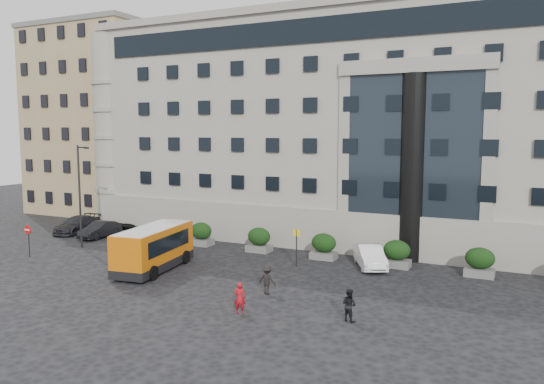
% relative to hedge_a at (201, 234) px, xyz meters
% --- Properties ---
extents(ground, '(120.00, 120.00, 0.00)m').
position_rel_hedge_a_xyz_m(ground, '(4.00, -7.80, -0.93)').
color(ground, black).
rests_on(ground, ground).
extents(civic_building, '(44.00, 24.00, 18.00)m').
position_rel_hedge_a_xyz_m(civic_building, '(10.00, 14.20, 8.07)').
color(civic_building, gray).
rests_on(civic_building, ground).
extents(entrance_column, '(1.80, 1.80, 13.00)m').
position_rel_hedge_a_xyz_m(entrance_column, '(16.00, 2.50, 5.57)').
color(entrance_column, black).
rests_on(entrance_column, ground).
extents(apartment_near, '(14.00, 14.00, 20.00)m').
position_rel_hedge_a_xyz_m(apartment_near, '(-20.00, 12.20, 9.07)').
color(apartment_near, '#957E56').
rests_on(apartment_near, ground).
extents(apartment_far, '(13.00, 13.00, 22.00)m').
position_rel_hedge_a_xyz_m(apartment_far, '(-23.00, 30.20, 10.07)').
color(apartment_far, '#7F5E4A').
rests_on(apartment_far, ground).
extents(hedge_a, '(1.80, 1.26, 1.84)m').
position_rel_hedge_a_xyz_m(hedge_a, '(0.00, 0.00, 0.00)').
color(hedge_a, '#565654').
rests_on(hedge_a, ground).
extents(hedge_b, '(1.80, 1.26, 1.84)m').
position_rel_hedge_a_xyz_m(hedge_b, '(5.20, 0.00, 0.00)').
color(hedge_b, '#565654').
rests_on(hedge_b, ground).
extents(hedge_c, '(1.80, 1.26, 1.84)m').
position_rel_hedge_a_xyz_m(hedge_c, '(10.40, 0.00, 0.00)').
color(hedge_c, '#565654').
rests_on(hedge_c, ground).
extents(hedge_d, '(1.80, 1.26, 1.84)m').
position_rel_hedge_a_xyz_m(hedge_d, '(15.60, 0.00, 0.00)').
color(hedge_d, '#565654').
rests_on(hedge_d, ground).
extents(hedge_e, '(1.80, 1.26, 1.84)m').
position_rel_hedge_a_xyz_m(hedge_e, '(20.80, 0.00, 0.00)').
color(hedge_e, '#565654').
rests_on(hedge_e, ground).
extents(street_lamp, '(1.16, 0.18, 8.00)m').
position_rel_hedge_a_xyz_m(street_lamp, '(-7.94, -4.80, 3.44)').
color(street_lamp, '#262628').
rests_on(street_lamp, ground).
extents(bus_stop_sign, '(0.50, 0.08, 2.52)m').
position_rel_hedge_a_xyz_m(bus_stop_sign, '(9.50, -2.80, 0.80)').
color(bus_stop_sign, '#262628').
rests_on(bus_stop_sign, ground).
extents(no_entry_sign, '(0.64, 0.16, 2.32)m').
position_rel_hedge_a_xyz_m(no_entry_sign, '(-9.00, -8.84, 0.72)').
color(no_entry_sign, '#262628').
rests_on(no_entry_sign, ground).
extents(minibus, '(3.34, 7.08, 2.84)m').
position_rel_hedge_a_xyz_m(minibus, '(1.47, -7.74, 0.64)').
color(minibus, '#C95F09').
rests_on(minibus, ground).
extents(red_truck, '(2.54, 5.28, 2.83)m').
position_rel_hedge_a_xyz_m(red_truck, '(-8.95, 8.97, 0.52)').
color(red_truck, '#97210B').
rests_on(red_truck, ground).
extents(parked_car_b, '(1.64, 4.22, 1.37)m').
position_rel_hedge_a_xyz_m(parked_car_b, '(-9.51, -1.23, -0.24)').
color(parked_car_b, black).
rests_on(parked_car_b, ground).
extents(parked_car_c, '(2.79, 5.26, 1.45)m').
position_rel_hedge_a_xyz_m(parked_car_c, '(-13.00, -0.47, -0.20)').
color(parked_car_c, black).
rests_on(parked_car_c, ground).
extents(parked_car_d, '(2.71, 4.72, 1.24)m').
position_rel_hedge_a_xyz_m(parked_car_d, '(-9.26, 3.69, -0.31)').
color(parked_car_d, black).
rests_on(parked_car_d, ground).
extents(white_taxi, '(3.42, 4.70, 1.48)m').
position_rel_hedge_a_xyz_m(white_taxi, '(14.00, -0.80, -0.19)').
color(white_taxi, white).
rests_on(white_taxi, ground).
extents(pedestrian_a, '(0.68, 0.57, 1.60)m').
position_rel_hedge_a_xyz_m(pedestrian_a, '(10.64, -12.54, -0.13)').
color(pedestrian_a, '#A81019').
rests_on(pedestrian_a, ground).
extents(pedestrian_b, '(0.94, 0.84, 1.59)m').
position_rel_hedge_a_xyz_m(pedestrian_b, '(15.88, -11.15, -0.13)').
color(pedestrian_b, black).
rests_on(pedestrian_b, ground).
extents(pedestrian_c, '(1.08, 0.66, 1.63)m').
position_rel_hedge_a_xyz_m(pedestrian_c, '(10.45, -9.09, -0.12)').
color(pedestrian_c, black).
rests_on(pedestrian_c, ground).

